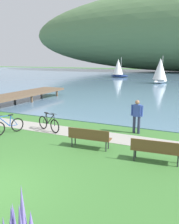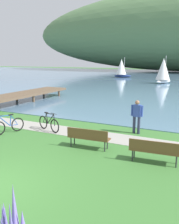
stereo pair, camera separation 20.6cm
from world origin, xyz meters
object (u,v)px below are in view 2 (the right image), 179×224
Objects in this scene: park_bench_near_camera at (88,137)px; bicycle_beside_path at (49,123)px; sailboat_toward_hillside at (163,71)px; person_at_shoreline at (137,115)px; park_bench_further_along at (154,150)px; sailboat_mid_bay at (122,68)px; bicycle_leaning_near_bench at (8,126)px.

bicycle_beside_path reaches higher than park_bench_near_camera.
sailboat_toward_hillside is at bearing 94.21° from park_bench_near_camera.
park_bench_further_along is at bearing -64.40° from person_at_shoreline.
bicycle_beside_path is at bearing -91.58° from sailboat_toward_hillside.
park_bench_further_along is 1.07× the size of person_at_shoreline.
bicycle_beside_path is 28.98m from sailboat_toward_hillside.
bicycle_beside_path is 4.57m from person_at_shoreline.
sailboat_mid_bay is at bearing 135.97° from sailboat_toward_hillside.
sailboat_mid_bay is at bearing 110.07° from person_at_shoreline.
sailboat_toward_hillside is at bearing 97.21° from person_at_shoreline.
bicycle_leaning_near_bench reaches higher than park_bench_further_along.
park_bench_near_camera is at bearing -1.64° from bicycle_leaning_near_bench.
bicycle_beside_path is (1.58, 1.29, 0.00)m from bicycle_leaning_near_bench.
person_at_shoreline is (1.23, 2.98, 0.46)m from park_bench_near_camera.
bicycle_leaning_near_bench is 2.03m from bicycle_beside_path.
person_at_shoreline reaches higher than bicycle_beside_path.
bicycle_beside_path is (-5.83, 1.71, -0.12)m from park_bench_further_along.
park_bench_near_camera is at bearing -85.79° from sailboat_toward_hillside.
sailboat_mid_bay is (-15.13, 40.39, 1.46)m from park_bench_further_along.
park_bench_further_along is at bearing -69.46° from sailboat_mid_bay.
sailboat_mid_bay is at bearing 110.54° from park_bench_further_along.
sailboat_mid_bay is (-13.56, 37.12, 1.01)m from person_at_shoreline.
person_at_shoreline is 0.41× the size of sailboat_mid_bay.
sailboat_mid_bay reaches higher than park_bench_near_camera.
sailboat_mid_bay is at bearing 103.53° from bicycle_beside_path.
sailboat_mid_bay is at bearing 107.09° from park_bench_near_camera.
sailboat_mid_bay reaches higher than person_at_shoreline.
park_bench_near_camera is at bearing -72.91° from sailboat_mid_bay.
bicycle_leaning_near_bench is at bearing -153.94° from person_at_shoreline.
bicycle_beside_path is at bearing 163.65° from park_bench_further_along.
sailboat_toward_hillside is at bearing 85.51° from bicycle_leaning_near_bench.
bicycle_beside_path is (-3.03, 1.42, -0.12)m from park_bench_near_camera.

